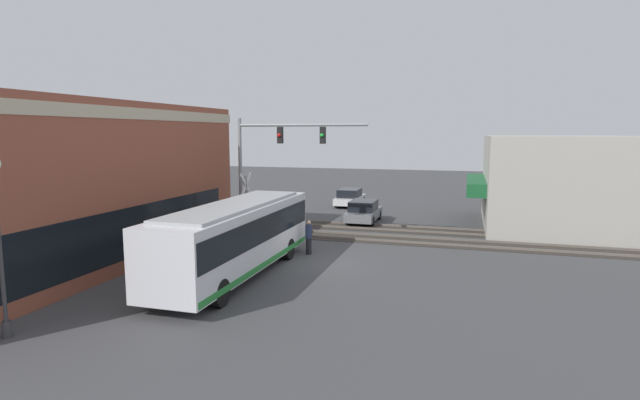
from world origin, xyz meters
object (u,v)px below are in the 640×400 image
Objects in this scene: city_bus at (236,236)px; parked_car_grey at (364,212)px; pedestrian_near_bus at (309,237)px; parked_car_white at (350,198)px; pedestrian_at_crossing at (246,224)px; crossing_signal at (246,200)px.

parked_car_grey is (13.93, -2.60, -1.01)m from city_bus.
city_bus reaches higher than pedestrian_near_bus.
pedestrian_at_crossing is (-14.38, 2.64, 0.25)m from parked_car_white.
crossing_signal reaches higher than pedestrian_at_crossing.
parked_car_grey is 2.36× the size of pedestrian_at_crossing.
city_bus is at bearing -158.35° from pedestrian_at_crossing.
city_bus is 6.99m from crossing_signal.
pedestrian_at_crossing is (-7.29, 5.24, 0.22)m from parked_car_grey.
pedestrian_at_crossing reaches higher than parked_car_grey.
crossing_signal is at bearing -145.20° from pedestrian_at_crossing.
parked_car_grey is at bearing -159.87° from parked_car_white.
parked_car_grey is 2.47× the size of pedestrian_near_bus.
parked_car_white is at bearing 20.13° from parked_car_grey.
parked_car_grey is at bearing -5.00° from pedestrian_near_bus.
crossing_signal is 0.89× the size of parked_car_white.
city_bus is at bearing 169.43° from parked_car_grey.
crossing_signal is 2.13× the size of pedestrian_at_crossing.
city_bus is 14.21m from parked_car_grey.
city_bus is 6.08× the size of pedestrian_at_crossing.
parked_car_white is at bearing -10.39° from pedestrian_at_crossing.
parked_car_grey is 0.99× the size of parked_car_white.
pedestrian_near_bus reaches higher than parked_car_grey.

